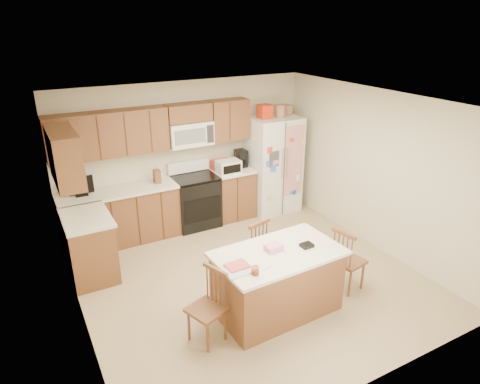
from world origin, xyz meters
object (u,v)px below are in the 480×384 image
windsor_chair_back (252,250)px  windsor_chair_right (347,261)px  windsor_chair_left (208,308)px  island (277,281)px  refrigerator (273,163)px  stove (195,200)px

windsor_chair_back → windsor_chair_right: size_ratio=1.03×
windsor_chair_left → windsor_chair_right: 2.07m
island → windsor_chair_right: (1.09, -0.05, -0.00)m
refrigerator → windsor_chair_back: bearing=-129.2°
stove → windsor_chair_right: 2.97m
stove → windsor_chair_left: 2.99m
island → refrigerator: bearing=58.6°
stove → refrigerator: refrigerator is taller
windsor_chair_left → island: bearing=3.6°
island → windsor_chair_left: size_ratio=1.77×
stove → refrigerator: bearing=-2.3°
stove → windsor_chair_right: bearing=-69.7°
refrigerator → island: refrigerator is taller
stove → windsor_chair_back: 1.95m
windsor_chair_left → windsor_chair_back: size_ratio=0.96×
windsor_chair_back → windsor_chair_right: 1.30m
refrigerator → stove: bearing=177.7°
stove → island: size_ratio=0.71×
windsor_chair_left → windsor_chair_back: windsor_chair_back is taller
island → windsor_chair_back: 0.80m
refrigerator → island: (-1.63, -2.68, -0.49)m
island → windsor_chair_right: bearing=-2.4°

